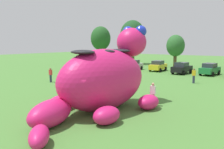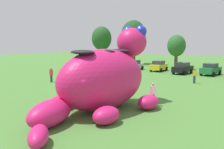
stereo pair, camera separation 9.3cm
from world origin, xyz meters
name	(u,v)px [view 1 (the left image)]	position (x,y,z in m)	size (l,w,h in m)	color
ground_plane	(82,115)	(0.00, 0.00, 0.00)	(160.00, 160.00, 0.00)	#4C8438
giant_inflatable_creature	(104,79)	(0.40, 1.79, 2.14)	(6.37, 11.65, 5.86)	#E01E6B
car_silver	(133,65)	(-9.25, 23.50, 0.86)	(1.95, 4.11, 1.72)	#B7BABF
car_yellow	(158,66)	(-5.25, 24.62, 0.86)	(2.02, 4.14, 1.72)	yellow
car_black	(182,68)	(-0.96, 23.48, 0.86)	(2.31, 4.27, 1.72)	black
car_green	(210,69)	(2.84, 24.24, 0.86)	(2.40, 4.31, 1.72)	#1E7238
tree_far_left	(101,39)	(-24.95, 35.06, 5.71)	(4.92, 4.92, 8.73)	brown
tree_left	(132,36)	(-15.13, 33.60, 6.25)	(5.38, 5.38, 9.55)	brown
tree_mid_left	(175,46)	(-5.36, 33.26, 4.06)	(3.50, 3.50, 6.21)	brown
spectator_near_inflatable	(51,75)	(-11.28, 7.18, 0.85)	(0.38, 0.26, 1.71)	#2D334C
spectator_mid_field	(194,76)	(2.74, 15.94, 0.85)	(0.38, 0.26, 1.71)	#2D334C
spectator_by_cars	(153,94)	(2.82, 4.48, 0.85)	(0.38, 0.26, 1.71)	#726656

